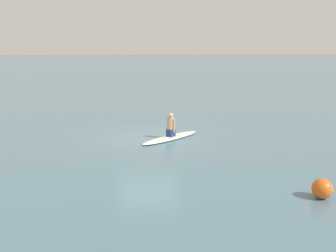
# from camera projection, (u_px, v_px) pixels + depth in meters

# --- Properties ---
(ground_plane) EXTENTS (400.00, 400.00, 0.00)m
(ground_plane) POSITION_uv_depth(u_px,v_px,m) (148.00, 138.00, 16.25)
(ground_plane) COLOR slate
(surfboard) EXTENTS (3.00, 2.66, 0.11)m
(surfboard) POSITION_uv_depth(u_px,v_px,m) (171.00, 138.00, 16.15)
(surfboard) COLOR silver
(surfboard) RESTS_ON ground
(person_paddler) EXTENTS (0.42, 0.41, 0.99)m
(person_paddler) POSITION_uv_depth(u_px,v_px,m) (171.00, 126.00, 16.05)
(person_paddler) COLOR navy
(person_paddler) RESTS_ON surfboard
(buoy_marker) EXTENTS (0.52, 0.52, 0.52)m
(buoy_marker) POSITION_uv_depth(u_px,v_px,m) (322.00, 189.00, 9.72)
(buoy_marker) COLOR #E55919
(buoy_marker) RESTS_ON ground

